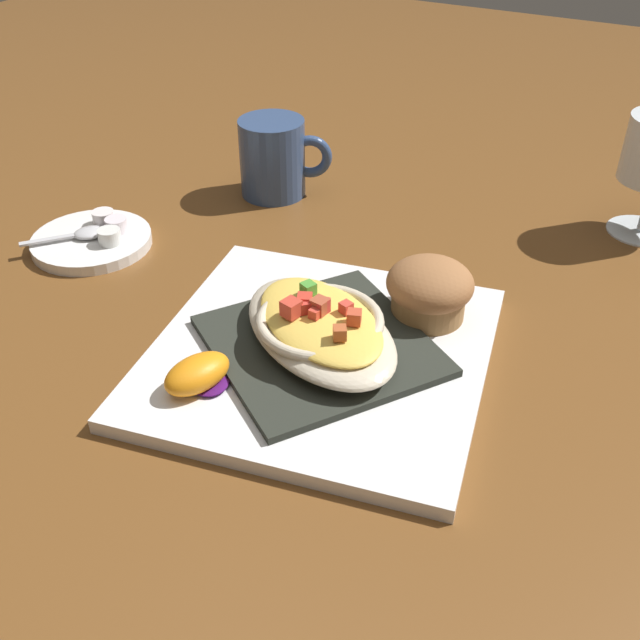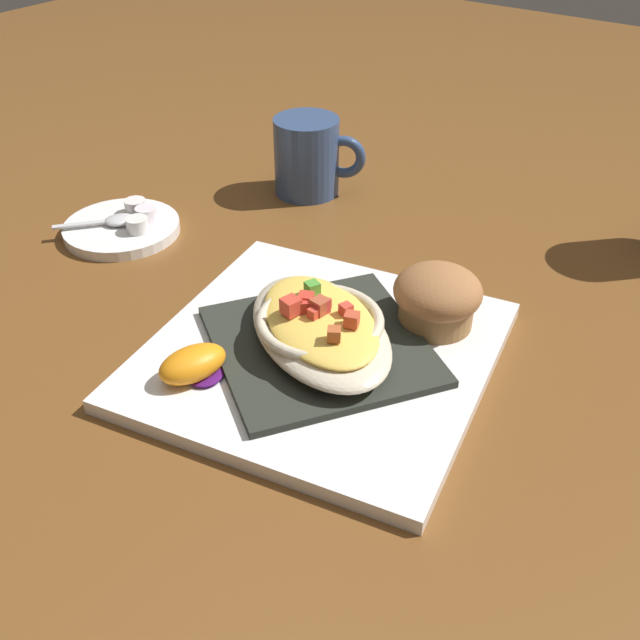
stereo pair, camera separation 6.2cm
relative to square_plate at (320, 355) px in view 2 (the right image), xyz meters
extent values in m
plane|color=brown|center=(0.00, 0.00, -0.01)|extent=(2.60, 2.60, 0.00)
cube|color=white|center=(0.00, 0.00, 0.00)|extent=(0.33, 0.33, 0.01)
cube|color=#292D26|center=(0.00, 0.00, 0.01)|extent=(0.24, 0.24, 0.01)
ellipsoid|color=beige|center=(0.00, 0.00, 0.03)|extent=(0.18, 0.20, 0.03)
torus|color=beige|center=(0.00, 0.00, 0.04)|extent=(0.15, 0.15, 0.01)
ellipsoid|color=#F0C550|center=(0.00, 0.00, 0.04)|extent=(0.15, 0.17, 0.02)
cube|color=#D94334|center=(0.01, -0.02, 0.05)|extent=(0.01, 0.01, 0.01)
cube|color=#4C9E36|center=(0.02, 0.02, 0.05)|extent=(0.01, 0.01, 0.01)
cube|color=#B54F33|center=(0.00, 0.00, 0.05)|extent=(0.01, 0.01, 0.01)
cube|color=red|center=(0.00, 0.01, 0.05)|extent=(0.02, 0.02, 0.01)
cube|color=#BC572D|center=(-0.02, -0.03, 0.05)|extent=(0.01, 0.01, 0.01)
cube|color=#D4402F|center=(-0.01, 0.02, 0.05)|extent=(0.02, 0.02, 0.01)
cube|color=#CB3D38|center=(0.00, 0.00, 0.05)|extent=(0.01, 0.01, 0.01)
cube|color=red|center=(-0.01, 0.01, 0.05)|extent=(0.01, 0.01, 0.01)
cube|color=#CB4A2F|center=(0.00, -0.03, 0.05)|extent=(0.01, 0.01, 0.01)
cube|color=#D84332|center=(-0.01, 0.00, 0.05)|extent=(0.01, 0.01, 0.01)
cube|color=#D63C39|center=(0.01, 0.00, 0.05)|extent=(0.01, 0.01, 0.01)
cylinder|color=olive|center=(0.09, -0.06, 0.02)|extent=(0.07, 0.07, 0.02)
ellipsoid|color=#9A643B|center=(0.09, -0.06, 0.04)|extent=(0.08, 0.08, 0.04)
ellipsoid|color=#4C0F23|center=(0.09, -0.06, 0.05)|extent=(0.03, 0.03, 0.01)
ellipsoid|color=#47125F|center=(-0.08, 0.06, 0.01)|extent=(0.06, 0.06, 0.01)
ellipsoid|color=orange|center=(-0.09, 0.06, 0.02)|extent=(0.07, 0.05, 0.03)
cylinder|color=#324873|center=(0.26, 0.21, 0.04)|extent=(0.08, 0.08, 0.09)
torus|color=#324873|center=(0.28, 0.17, 0.04)|extent=(0.03, 0.05, 0.05)
cylinder|color=#4C2D14|center=(0.26, 0.21, 0.02)|extent=(0.07, 0.07, 0.06)
cylinder|color=white|center=(0.06, 0.31, 0.00)|extent=(0.13, 0.13, 0.01)
ellipsoid|color=silver|center=(0.06, 0.31, 0.01)|extent=(0.04, 0.04, 0.01)
cube|color=silver|center=(0.02, 0.34, 0.01)|extent=(0.05, 0.04, 0.00)
cylinder|color=white|center=(0.06, 0.28, 0.01)|extent=(0.02, 0.02, 0.02)
cylinder|color=white|center=(0.08, 0.29, 0.01)|extent=(0.02, 0.02, 0.02)
cylinder|color=white|center=(0.08, 0.32, 0.01)|extent=(0.02, 0.02, 0.02)
camera|label=1|loc=(-0.44, -0.24, 0.40)|focal=41.67mm
camera|label=2|loc=(-0.41, -0.29, 0.40)|focal=41.67mm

